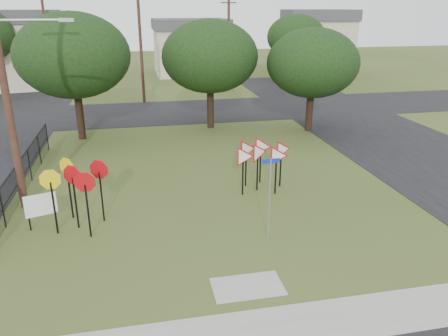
{
  "coord_description": "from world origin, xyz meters",
  "views": [
    {
      "loc": [
        -2.74,
        -12.43,
        7.41
      ],
      "look_at": [
        0.43,
        3.0,
        1.6
      ],
      "focal_mm": 35.0,
      "sensor_mm": 36.0,
      "label": 1
    }
  ],
  "objects_px": {
    "yield_sign_cluster": "(261,154)",
    "info_board": "(41,206)",
    "street_name_sign": "(270,194)",
    "stop_sign_cluster": "(75,181)"
  },
  "relations": [
    {
      "from": "yield_sign_cluster",
      "to": "street_name_sign",
      "type": "bearing_deg",
      "value": -102.5
    },
    {
      "from": "street_name_sign",
      "to": "info_board",
      "type": "height_order",
      "value": "street_name_sign"
    },
    {
      "from": "yield_sign_cluster",
      "to": "info_board",
      "type": "distance_m",
      "value": 8.81
    },
    {
      "from": "street_name_sign",
      "to": "stop_sign_cluster",
      "type": "distance_m",
      "value": 6.7
    },
    {
      "from": "yield_sign_cluster",
      "to": "stop_sign_cluster",
      "type": "bearing_deg",
      "value": -163.92
    },
    {
      "from": "stop_sign_cluster",
      "to": "yield_sign_cluster",
      "type": "height_order",
      "value": "stop_sign_cluster"
    },
    {
      "from": "street_name_sign",
      "to": "info_board",
      "type": "bearing_deg",
      "value": 163.33
    },
    {
      "from": "street_name_sign",
      "to": "info_board",
      "type": "distance_m",
      "value": 7.97
    },
    {
      "from": "street_name_sign",
      "to": "stop_sign_cluster",
      "type": "relative_size",
      "value": 1.21
    },
    {
      "from": "yield_sign_cluster",
      "to": "info_board",
      "type": "bearing_deg",
      "value": -166.75
    }
  ]
}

